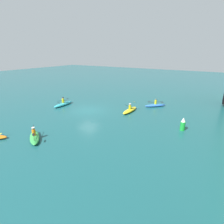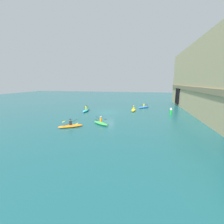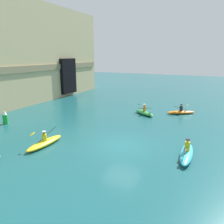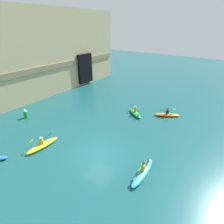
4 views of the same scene
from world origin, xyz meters
TOP-DOWN VIEW (x-y plane):
  - ground_plane at (0.00, 0.00)m, footprint 120.00×120.00m
  - kayak_cyan at (0.16, -4.34)m, footprint 3.50×0.93m
  - kayak_green at (8.70, 1.14)m, footprint 2.27×2.78m
  - kayak_yellow at (-2.36, 4.92)m, footprint 3.32×0.84m
  - kayak_blue at (-6.21, 6.97)m, footprint 2.61×2.64m
  - marker_buoy at (-0.08, 11.72)m, footprint 0.46×0.46m

SIDE VIEW (x-z plane):
  - ground_plane at x=0.00m, z-range 0.00..0.00m
  - kayak_blue at x=-6.21m, z-range -0.33..0.78m
  - kayak_yellow at x=-2.36m, z-range -0.38..0.84m
  - kayak_green at x=8.70m, z-range -0.33..0.81m
  - kayak_cyan at x=0.16m, z-range -0.35..0.85m
  - marker_buoy at x=-0.08m, z-range -0.04..1.25m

